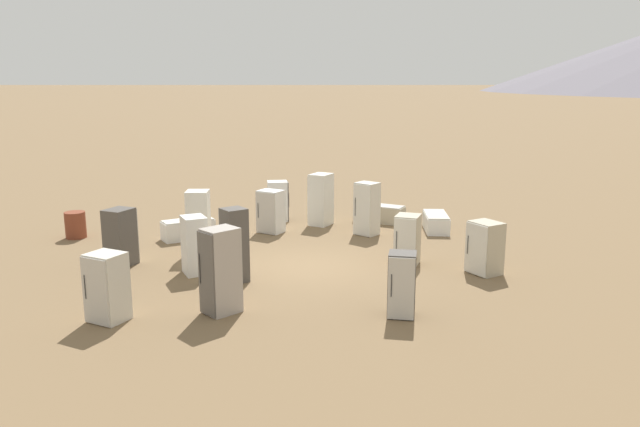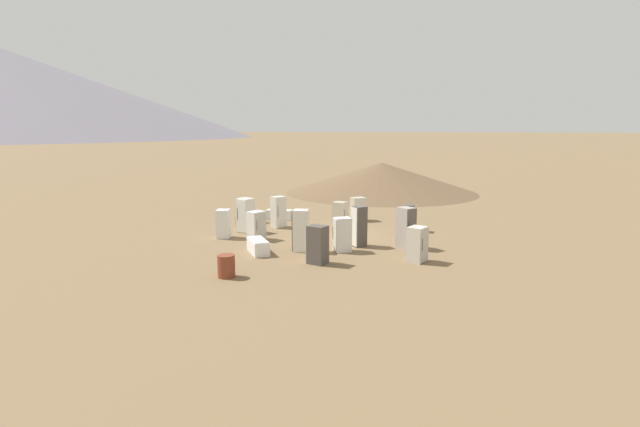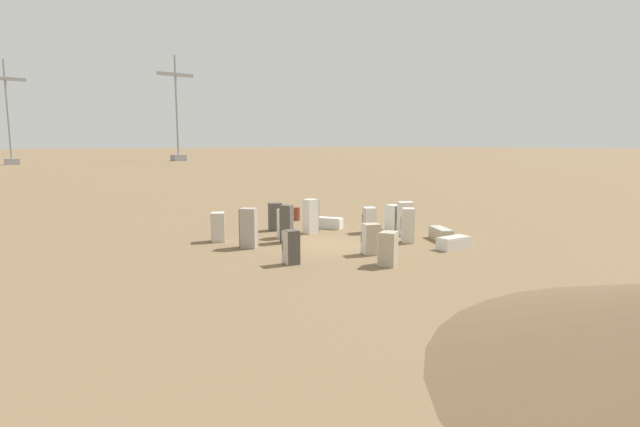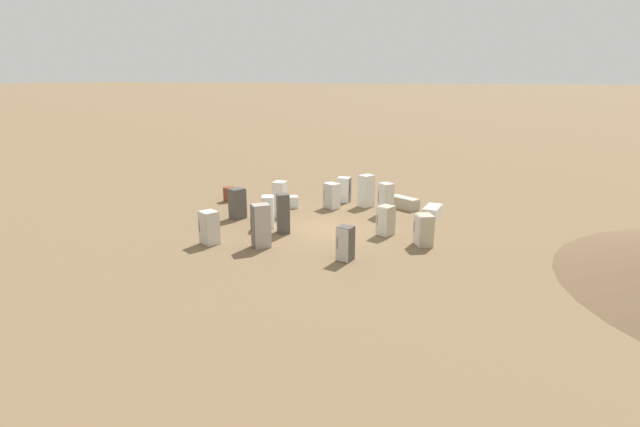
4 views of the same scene
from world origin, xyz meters
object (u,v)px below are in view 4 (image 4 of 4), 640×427
object	(u,v)px
discarded_fridge_9	(386,199)
discarded_fridge_12	(386,221)
discarded_fridge_2	(283,214)
discarded_fridge_6	(283,202)
discarded_fridge_1	(345,244)
discarded_fridge_10	(404,203)
discarded_fridge_15	(268,211)
discarded_fridge_14	(238,203)
discarded_fridge_11	(424,230)
discarded_fridge_5	(332,196)
discarded_fridge_3	(344,189)
discarded_fridge_13	(280,199)
discarded_fridge_8	(261,226)
rusty_barrel	(229,194)
discarded_fridge_0	(432,212)
discarded_fridge_7	(209,228)
discarded_fridge_4	(366,191)

from	to	relation	value
discarded_fridge_9	discarded_fridge_12	size ratio (longest dim) A/B	1.25
discarded_fridge_2	discarded_fridge_6	size ratio (longest dim) A/B	1.08
discarded_fridge_1	discarded_fridge_9	distance (m)	7.32
discarded_fridge_2	discarded_fridge_10	bearing A→B (deg)	21.25
discarded_fridge_1	discarded_fridge_15	distance (m)	5.97
discarded_fridge_6	discarded_fridge_10	world-z (taller)	discarded_fridge_6
discarded_fridge_2	discarded_fridge_14	size ratio (longest dim) A/B	1.20
discarded_fridge_6	discarded_fridge_11	world-z (taller)	discarded_fridge_11
discarded_fridge_1	discarded_fridge_6	bearing A→B (deg)	-38.22
discarded_fridge_5	discarded_fridge_11	distance (m)	7.58
discarded_fridge_14	discarded_fridge_3	bearing A→B (deg)	78.46
discarded_fridge_13	discarded_fridge_14	xyz separation A→B (m)	(-1.12, 1.96, -0.16)
discarded_fridge_1	discarded_fridge_8	xyz separation A→B (m)	(0.21, 3.98, 0.25)
discarded_fridge_15	rusty_barrel	xyz separation A→B (m)	(3.82, 4.66, -0.35)
discarded_fridge_2	discarded_fridge_6	bearing A→B (deg)	79.75
discarded_fridge_2	discarded_fridge_13	distance (m)	2.90
discarded_fridge_0	discarded_fridge_3	size ratio (longest dim) A/B	1.15
discarded_fridge_5	discarded_fridge_8	bearing A→B (deg)	115.82
discarded_fridge_5	rusty_barrel	bearing A→B (deg)	36.53
discarded_fridge_8	discarded_fridge_13	xyz separation A→B (m)	(4.74, 1.38, -0.01)
discarded_fridge_15	discarded_fridge_6	bearing A→B (deg)	79.17
discarded_fridge_5	discarded_fridge_13	distance (m)	3.30
discarded_fridge_8	discarded_fridge_11	distance (m)	7.19
discarded_fridge_7	rusty_barrel	xyz separation A→B (m)	(7.16, 3.44, -0.32)
discarded_fridge_5	discarded_fridge_15	size ratio (longest dim) A/B	0.92
discarded_fridge_13	discarded_fridge_9	bearing A→B (deg)	23.10
discarded_fridge_3	discarded_fridge_10	distance (m)	3.73
discarded_fridge_14	discarded_fridge_15	size ratio (longest dim) A/B	1.03
discarded_fridge_7	discarded_fridge_9	world-z (taller)	discarded_fridge_9
discarded_fridge_13	discarded_fridge_4	bearing A→B (deg)	44.92
discarded_fridge_3	discarded_fridge_7	distance (m)	10.14
discarded_fridge_13	discarded_fridge_8	bearing A→B (deg)	-75.31
discarded_fridge_0	discarded_fridge_8	bearing A→B (deg)	54.20
discarded_fridge_0	discarded_fridge_11	size ratio (longest dim) A/B	1.20
discarded_fridge_3	discarded_fridge_7	xyz separation A→B (m)	(-9.68, 3.02, 0.02)
discarded_fridge_2	discarded_fridge_7	size ratio (longest dim) A/B	1.28
discarded_fridge_2	discarded_fridge_12	xyz separation A→B (m)	(1.51, -4.63, -0.25)
discarded_fridge_6	discarded_fridge_15	size ratio (longest dim) A/B	1.13
discarded_fridge_5	discarded_fridge_6	size ratio (longest dim) A/B	0.82
discarded_fridge_10	discarded_fridge_13	xyz separation A→B (m)	(-4.23, 5.74, 0.64)
discarded_fridge_13	rusty_barrel	bearing A→B (deg)	154.69
discarded_fridge_8	discarded_fridge_2	bearing A→B (deg)	-43.80
discarded_fridge_3	discarded_fridge_4	bearing A→B (deg)	59.96
discarded_fridge_0	discarded_fridge_15	xyz separation A→B (m)	(-4.81, 7.32, 0.49)
discarded_fridge_2	discarded_fridge_4	xyz separation A→B (m)	(6.34, -2.21, -0.04)
discarded_fridge_9	discarded_fridge_14	distance (m)	7.90
discarded_fridge_9	discarded_fridge_2	bearing A→B (deg)	92.72
discarded_fridge_4	discarded_fridge_8	size ratio (longest dim) A/B	0.95
discarded_fridge_6	discarded_fridge_13	xyz separation A→B (m)	(-1.81, -0.71, 0.64)
discarded_fridge_2	discarded_fridge_3	size ratio (longest dim) A/B	1.31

